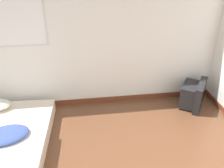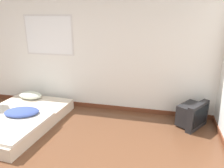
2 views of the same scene
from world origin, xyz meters
TOP-DOWN VIEW (x-y plane):
  - wall_back at (-0.01, 2.68)m, footprint 7.58×0.08m
  - mattress_bed at (-1.05, 1.56)m, footprint 1.50×2.02m
  - crt_tv at (2.13, 2.28)m, footprint 0.60×0.65m

SIDE VIEW (x-z plane):
  - mattress_bed at x=-1.05m, z-range -0.04..0.31m
  - crt_tv at x=2.13m, z-range -0.01..0.47m
  - wall_back at x=-0.01m, z-range -0.01..2.59m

